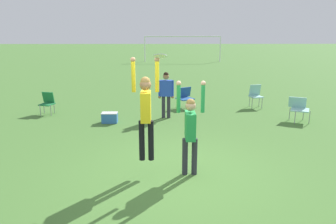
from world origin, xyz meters
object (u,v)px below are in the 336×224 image
camping_chair_2 (185,96)px  cooler_box (110,118)px  person_defending (190,127)px  frisbee (160,56)px  camping_chair_3 (299,107)px  camping_chair_1 (48,101)px  camping_chair_0 (256,94)px  person_jumping (146,107)px  person_spectator_near (166,91)px

camping_chair_2 → cooler_box: camping_chair_2 is taller
person_defending → camping_chair_2: (0.29, 6.06, -0.61)m
frisbee → camping_chair_3: frisbee is taller
frisbee → camping_chair_1: bearing=128.0°
frisbee → cooler_box: frisbee is taller
frisbee → cooler_box: (-1.72, 4.12, -2.35)m
camping_chair_0 → camping_chair_2: camping_chair_0 is taller
person_jumping → frisbee: (0.30, -0.13, 1.04)m
camping_chair_0 → cooler_box: camping_chair_0 is taller
camping_chair_0 → camping_chair_1: 7.88m
person_spectator_near → camping_chair_3: bearing=-5.9°
frisbee → camping_chair_1: 7.03m
person_defending → camping_chair_0: (3.07, 6.11, -0.53)m
person_jumping → camping_chair_1: size_ratio=2.72×
camping_chair_1 → person_spectator_near: (4.29, -0.61, 0.49)m
camping_chair_2 → person_jumping: bearing=47.8°
person_defending → camping_chair_1: bearing=-137.9°
camping_chair_0 → camping_chair_2: size_ratio=1.07×
person_spectator_near → cooler_box: size_ratio=3.11×
person_jumping → camping_chair_0: bearing=-33.6°
cooler_box → camping_chair_0: bearing=21.5°
camping_chair_1 → camping_chair_3: 8.79m
person_defending → camping_chair_0: size_ratio=2.28×
camping_chair_0 → camping_chair_2: 2.79m
camping_chair_0 → camping_chair_3: size_ratio=1.11×
camping_chair_1 → camping_chair_0: bearing=-158.2°
camping_chair_2 → frisbee: bearing=50.7°
person_jumping → frisbee: bearing=-113.4°
camping_chair_0 → cooler_box: bearing=9.7°
person_defending → camping_chair_2: person_defending is taller
camping_chair_3 → person_spectator_near: bearing=18.9°
person_spectator_near → camping_chair_2: bearing=63.5°
camping_chair_0 → person_defending: bearing=51.4°
frisbee → person_spectator_near: size_ratio=0.16×
frisbee → camping_chair_0: (3.69, 6.25, -1.99)m
person_jumping → person_defending: bearing=-90.0°
camping_chair_0 → person_spectator_near: 3.89m
camping_chair_1 → camping_chair_3: size_ratio=0.99×
person_jumping → camping_chair_3: size_ratio=2.70×
cooler_box → frisbee: bearing=-67.4°
person_defending → cooler_box: size_ratio=3.92×
camping_chair_1 → camping_chair_2: bearing=-155.1°
frisbee → camping_chair_0: 7.52m
camping_chair_0 → camping_chair_1: camping_chair_0 is taller
person_defending → camping_chair_3: size_ratio=2.54×
person_jumping → person_spectator_near: (0.45, 4.56, -0.54)m
person_jumping → person_defending: size_ratio=1.06×
person_defending → camping_chair_0: bearing=152.8°
frisbee → camping_chair_2: frisbee is taller
camping_chair_2 → person_spectator_near: bearing=32.5°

